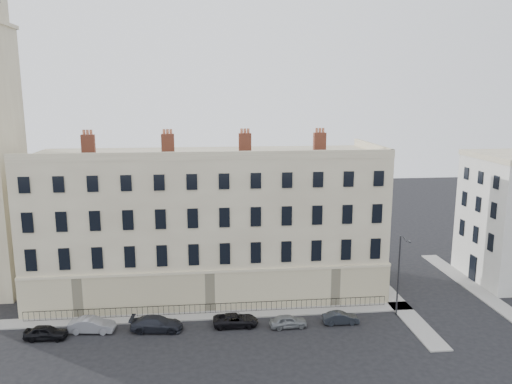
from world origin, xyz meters
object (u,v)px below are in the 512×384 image
Objects in this scene: car_c at (157,324)px; streetlamp at (399,272)px; car_b at (92,325)px; car_e at (288,321)px; car_a at (46,332)px; car_f at (341,318)px; car_d at (236,320)px.

car_c is 23.15m from streetlamp.
car_e is at bearing -87.00° from car_b.
car_c is 0.59× the size of streetlamp.
streetlamp reaches higher than car_e.
car_c is at bearing -83.12° from car_a.
car_c is at bearing 84.48° from car_e.
car_a reaches higher than car_f.
car_d is at bearing -165.22° from streetlamp.
streetlamp is at bearing -83.04° from car_b.
car_a is 0.46× the size of streetlamp.
car_d is at bearing 87.40° from car_f.
car_e reaches higher than car_f.
streetlamp is at bearing -85.46° from car_e.
car_f is at bearing -86.11° from car_a.
car_c is 1.39× the size of car_f.
car_b is 28.86m from streetlamp.
car_c is (5.77, -0.37, 0.01)m from car_b.
streetlamp is at bearing -78.03° from car_f.
car_f is (16.92, -0.37, -0.13)m from car_c.
car_e is (11.93, -0.58, -0.09)m from car_c.
car_a is at bearing 87.22° from car_e.
car_b is 12.94m from car_d.
car_c is at bearing 89.41° from car_f.
car_b is 1.21× the size of car_f.
car_a is at bearing 91.08° from car_f.
streetlamp is (32.31, 1.37, 3.77)m from car_a.
car_b is 17.73m from car_e.
car_b is at bearing 90.10° from car_d.
car_a is at bearing 110.29° from car_b.
car_f is 7.15m from streetlamp.
car_a reaches higher than car_e.
car_a is 9.49m from car_c.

